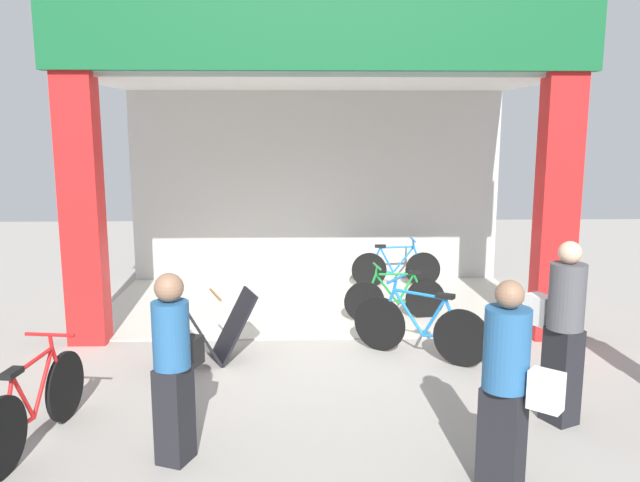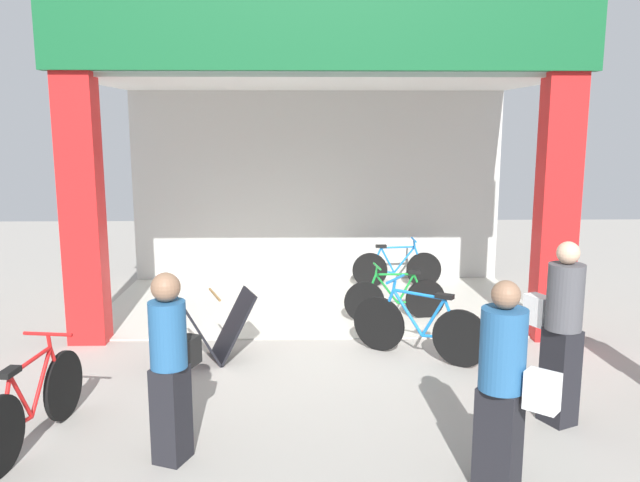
% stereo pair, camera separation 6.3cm
% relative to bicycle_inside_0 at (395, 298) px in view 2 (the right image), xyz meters
% --- Properties ---
extents(ground_plane, '(20.84, 20.84, 0.00)m').
position_rel_bicycle_inside_0_xyz_m(ground_plane, '(-1.07, -0.82, -0.32)').
color(ground_plane, '#9E9991').
rests_on(ground_plane, ground).
extents(shop_facade, '(6.62, 3.62, 4.24)m').
position_rel_bicycle_inside_0_xyz_m(shop_facade, '(-1.07, 0.89, 1.94)').
color(shop_facade, beige).
rests_on(shop_facade, ground).
extents(bicycle_inside_0, '(1.46, 0.40, 0.81)m').
position_rel_bicycle_inside_0_xyz_m(bicycle_inside_0, '(0.00, 0.00, 0.00)').
color(bicycle_inside_0, black).
rests_on(bicycle_inside_0, ground).
extents(bicycle_inside_1, '(1.52, 0.42, 0.84)m').
position_rel_bicycle_inside_0_xyz_m(bicycle_inside_1, '(0.28, 1.87, 0.01)').
color(bicycle_inside_1, black).
rests_on(bicycle_inside_1, ground).
extents(bicycle_parked_0, '(1.47, 0.97, 0.95)m').
position_rel_bicycle_inside_0_xyz_m(bicycle_parked_0, '(0.07, -1.52, 0.06)').
color(bicycle_parked_0, black).
rests_on(bicycle_parked_0, ground).
extents(bicycle_parked_1, '(0.46, 1.66, 0.92)m').
position_rel_bicycle_inside_0_xyz_m(bicycle_parked_1, '(-3.63, -3.55, 0.05)').
color(bicycle_parked_1, black).
rests_on(bicycle_parked_1, ground).
extents(sandwich_board_sign, '(1.02, 0.82, 0.82)m').
position_rel_bicycle_inside_0_xyz_m(sandwich_board_sign, '(-2.33, -1.52, 0.08)').
color(sandwich_board_sign, black).
rests_on(sandwich_board_sign, ground).
extents(pedestrian_0, '(0.47, 0.64, 1.73)m').
position_rel_bicycle_inside_0_xyz_m(pedestrian_0, '(1.07, -3.20, 0.57)').
color(pedestrian_0, black).
rests_on(pedestrian_0, ground).
extents(pedestrian_1, '(0.61, 0.57, 1.64)m').
position_rel_bicycle_inside_0_xyz_m(pedestrian_1, '(0.20, -4.32, 0.53)').
color(pedestrian_1, black).
rests_on(pedestrian_1, ground).
extents(pedestrian_3, '(0.41, 0.59, 1.60)m').
position_rel_bicycle_inside_0_xyz_m(pedestrian_3, '(-2.38, -3.82, 0.50)').
color(pedestrian_3, black).
rests_on(pedestrian_3, ground).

